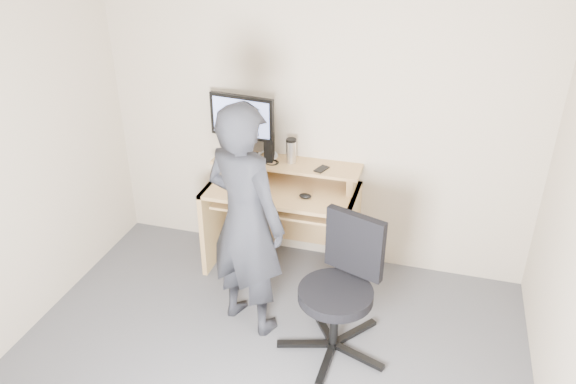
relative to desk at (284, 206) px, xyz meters
The scene contains 12 objects.
back_wall 0.76m from the desk, 47.89° to the left, with size 3.50×0.02×2.50m, color #C2B09A.
desk is the anchor object (origin of this frame).
monitor 0.78m from the desk, 166.74° to the left, with size 0.55×0.15×0.52m.
external_drive 0.49m from the desk, 150.24° to the left, with size 0.07×0.13×0.20m, color black.
travel_mug 0.46m from the desk, 69.76° to the left, with size 0.08×0.08×0.18m, color silver.
smartphone 0.47m from the desk, ahead, with size 0.07×0.13×0.01m, color black.
charger 0.43m from the desk, behind, with size 0.04×0.04×0.04m, color black.
headphones 0.43m from the desk, 142.08° to the left, with size 0.16×0.16×0.02m, color silver.
keyboard 0.24m from the desk, 125.56° to the right, with size 0.46×0.18×0.03m, color black.
mouse 0.36m from the desk, 38.93° to the right, with size 0.10×0.06×0.04m, color black.
office_chair 1.07m from the desk, 52.55° to the right, with size 0.76×0.73×0.96m.
person 0.85m from the desk, 92.89° to the right, with size 0.62×0.41×1.71m, color black.
Camera 1 is at (0.93, -2.31, 2.82)m, focal length 35.00 mm.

